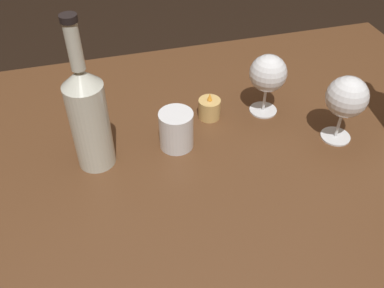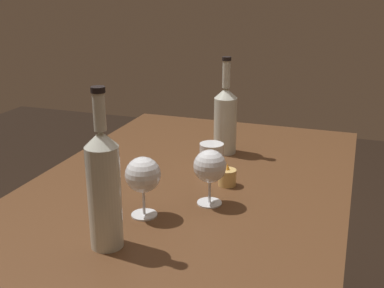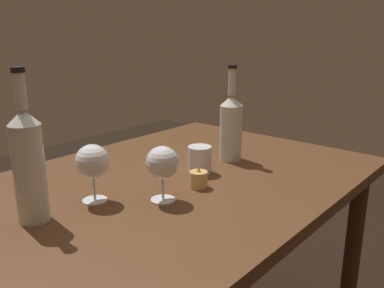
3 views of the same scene
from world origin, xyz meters
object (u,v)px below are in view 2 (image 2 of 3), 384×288
at_px(wine_bottle, 225,118).
at_px(wine_bottle_second, 104,187).
at_px(votive_candle, 227,178).
at_px(wine_glass_left, 143,176).
at_px(water_tumbler, 211,158).
at_px(wine_glass_right, 210,167).

distance_m(wine_bottle, wine_bottle_second, 0.69).
xyz_separation_m(wine_bottle, wine_bottle_second, (0.69, -0.08, 0.02)).
distance_m(wine_bottle, votive_candle, 0.30).
height_order(wine_glass_left, water_tumbler, wine_glass_left).
relative_size(wine_glass_right, votive_candle, 2.23).
relative_size(wine_glass_left, wine_bottle_second, 0.43).
height_order(wine_glass_left, wine_glass_right, wine_glass_left).
height_order(wine_glass_left, votive_candle, wine_glass_left).
distance_m(wine_glass_right, water_tumbler, 0.25).
bearing_deg(wine_bottle, wine_glass_right, 9.94).
xyz_separation_m(wine_glass_left, wine_glass_right, (-0.12, 0.13, -0.00)).
xyz_separation_m(wine_glass_right, water_tumbler, (-0.23, -0.07, -0.06)).
bearing_deg(votive_candle, wine_bottle_second, -21.58).
xyz_separation_m(wine_glass_left, water_tumbler, (-0.35, 0.07, -0.07)).
distance_m(wine_glass_left, wine_bottle_second, 0.17).
relative_size(wine_bottle, votive_candle, 4.88).
bearing_deg(votive_candle, wine_glass_right, -5.23).
height_order(wine_glass_right, votive_candle, wine_glass_right).
relative_size(wine_glass_left, wine_bottle, 0.47).
bearing_deg(wine_glass_left, wine_bottle_second, -5.96).
height_order(wine_bottle_second, votive_candle, wine_bottle_second).
distance_m(wine_glass_left, votive_candle, 0.30).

